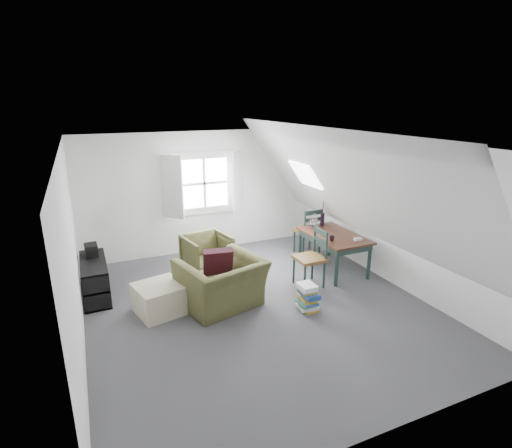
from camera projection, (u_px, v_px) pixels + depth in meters
name	position (u px, v px, depth m)	size (l,w,h in m)	color
floor	(258.00, 306.00, 6.22)	(5.50, 5.50, 0.00)	#46454A
ceiling	(258.00, 144.00, 5.48)	(5.50, 5.50, 0.00)	white
wall_back	(204.00, 192.00, 8.25)	(5.00, 5.00, 0.00)	white
wall_front	(388.00, 321.00, 3.45)	(5.00, 5.00, 0.00)	white
wall_left	(72.00, 256.00, 4.89)	(5.50, 5.50, 0.00)	white
wall_right	(391.00, 212.00, 6.81)	(5.50, 5.50, 0.00)	white
slope_left	(148.00, 207.00, 5.10)	(5.50, 5.50, 0.00)	white
slope_right	(348.00, 187.00, 6.29)	(5.50, 5.50, 0.00)	white
dormer_window	(205.00, 184.00, 8.13)	(1.71, 0.35, 1.30)	white
skylight	(306.00, 175.00, 7.44)	(0.55, 0.75, 0.04)	white
armchair_near	(222.00, 306.00, 6.25)	(1.18, 1.03, 0.77)	#464725
armchair_far	(208.00, 271.00, 7.49)	(0.77, 0.79, 0.72)	#464725
throw_pillow	(218.00, 262.00, 6.18)	(0.45, 0.13, 0.45)	#370F1A
ottoman	(160.00, 299.00, 6.00)	(0.66, 0.66, 0.44)	#BCB191
dining_table	(333.00, 239.00, 7.42)	(0.84, 1.40, 0.70)	#361B12
demijohn	(314.00, 223.00, 7.69)	(0.20, 0.20, 0.28)	silver
vase_twigs	(322.00, 219.00, 7.87)	(0.08, 0.09, 0.62)	black
cup	(332.00, 241.00, 7.03)	(0.10, 0.10, 0.09)	black
paper_box	(358.00, 239.00, 7.07)	(0.13, 0.09, 0.04)	white
dining_chair_far	(308.00, 231.00, 8.18)	(0.47, 0.47, 1.00)	brown
dining_chair_near	(311.00, 257.00, 6.80)	(0.47, 0.47, 0.99)	brown
media_shelf	(95.00, 281.00, 6.47)	(0.39, 1.18, 0.60)	black
electronics_box	(91.00, 251.00, 6.59)	(0.20, 0.27, 0.22)	black
magazine_stack	(308.00, 297.00, 6.07)	(0.31, 0.37, 0.42)	#B29933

